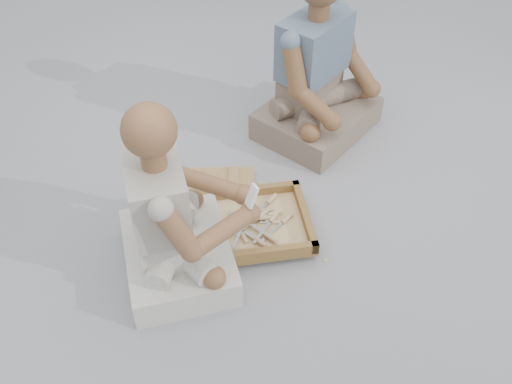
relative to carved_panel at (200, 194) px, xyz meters
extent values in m
plane|color=#96969B|center=(0.33, -0.44, -0.02)|extent=(60.00, 60.00, 0.00)
cube|color=brown|center=(0.00, 0.00, 0.00)|extent=(0.62, 0.47, 0.04)
cube|color=brown|center=(0.20, -0.30, 0.03)|extent=(0.57, 0.46, 0.02)
cube|color=brown|center=(0.21, -0.10, 0.06)|extent=(0.55, 0.06, 0.05)
cube|color=brown|center=(0.19, -0.50, 0.06)|extent=(0.55, 0.06, 0.05)
cube|color=brown|center=(0.46, -0.31, 0.06)|extent=(0.06, 0.44, 0.05)
cube|color=brown|center=(-0.06, -0.29, 0.06)|extent=(0.06, 0.44, 0.05)
cube|color=tan|center=(0.20, -0.30, 0.04)|extent=(0.50, 0.40, 0.01)
cube|color=silver|center=(0.22, -0.29, 0.06)|extent=(0.15, 0.04, 0.00)
cylinder|color=#A57F57|center=(0.32, -0.27, 0.06)|extent=(0.07, 0.03, 0.02)
cube|color=silver|center=(0.19, -0.29, 0.05)|extent=(0.15, 0.05, 0.00)
cylinder|color=#A57F57|center=(0.30, -0.31, 0.05)|extent=(0.07, 0.04, 0.02)
cube|color=silver|center=(0.18, -0.22, 0.05)|extent=(0.15, 0.03, 0.00)
cylinder|color=#A57F57|center=(0.29, -0.23, 0.05)|extent=(0.07, 0.03, 0.02)
cube|color=silver|center=(0.20, -0.33, 0.06)|extent=(0.10, 0.13, 0.00)
cylinder|color=#A57F57|center=(0.27, -0.42, 0.06)|extent=(0.06, 0.07, 0.02)
cube|color=silver|center=(0.13, -0.27, 0.05)|extent=(0.04, 0.15, 0.00)
cylinder|color=#A57F57|center=(0.15, -0.38, 0.05)|extent=(0.03, 0.07, 0.02)
cube|color=silver|center=(0.17, -0.27, 0.05)|extent=(0.15, 0.04, 0.00)
cylinder|color=#A57F57|center=(0.28, -0.28, 0.05)|extent=(0.07, 0.03, 0.02)
cube|color=silver|center=(0.25, -0.24, 0.06)|extent=(0.12, 0.11, 0.00)
cylinder|color=#A57F57|center=(0.33, -0.17, 0.06)|extent=(0.07, 0.06, 0.02)
cube|color=silver|center=(0.17, -0.33, 0.06)|extent=(0.13, 0.09, 0.00)
cylinder|color=#A57F57|center=(0.26, -0.27, 0.06)|extent=(0.07, 0.06, 0.02)
cube|color=silver|center=(0.28, -0.37, 0.05)|extent=(0.13, 0.10, 0.00)
cylinder|color=#A57F57|center=(0.37, -0.31, 0.05)|extent=(0.07, 0.06, 0.02)
cube|color=silver|center=(0.12, -0.38, 0.06)|extent=(0.08, 0.14, 0.00)
cylinder|color=#A57F57|center=(0.18, -0.28, 0.06)|extent=(0.05, 0.07, 0.02)
cube|color=silver|center=(0.24, -0.37, 0.06)|extent=(0.11, 0.12, 0.00)
cylinder|color=#A57F57|center=(0.31, -0.29, 0.06)|extent=(0.06, 0.07, 0.02)
cube|color=silver|center=(0.15, -0.34, 0.06)|extent=(0.10, 0.13, 0.00)
cylinder|color=#A57F57|center=(0.21, -0.43, 0.06)|extent=(0.06, 0.07, 0.02)
cube|color=tan|center=(0.48, -0.25, -0.02)|extent=(0.02, 0.02, 0.00)
cube|color=tan|center=(0.26, -0.24, -0.02)|extent=(0.02, 0.02, 0.00)
cube|color=tan|center=(-0.02, -0.40, -0.02)|extent=(0.02, 0.02, 0.00)
cube|color=tan|center=(0.50, -0.54, -0.02)|extent=(0.02, 0.02, 0.00)
cube|color=tan|center=(0.45, -0.24, -0.02)|extent=(0.02, 0.02, 0.00)
cube|color=tan|center=(-0.09, -0.26, -0.02)|extent=(0.02, 0.02, 0.00)
cube|color=tan|center=(0.47, 0.01, -0.02)|extent=(0.02, 0.02, 0.00)
cube|color=tan|center=(0.31, -0.17, -0.02)|extent=(0.02, 0.02, 0.00)
cube|color=tan|center=(0.24, -0.24, -0.02)|extent=(0.02, 0.02, 0.00)
cube|color=tan|center=(0.18, -0.27, -0.02)|extent=(0.02, 0.02, 0.00)
cube|color=tan|center=(0.32, 0.03, -0.02)|extent=(0.02, 0.02, 0.00)
cube|color=tan|center=(0.47, -0.15, -0.02)|extent=(0.02, 0.02, 0.00)
cube|color=tan|center=(-0.05, -0.01, -0.02)|extent=(0.02, 0.02, 0.00)
cube|color=beige|center=(-0.16, -0.43, 0.05)|extent=(0.47, 0.58, 0.15)
cube|color=beige|center=(-0.21, -0.43, 0.21)|extent=(0.21, 0.32, 0.17)
cube|color=#A59E92|center=(-0.20, -0.43, 0.45)|extent=(0.23, 0.36, 0.29)
sphere|color=brown|center=(-0.19, -0.43, 0.76)|extent=(0.20, 0.20, 0.20)
sphere|color=brown|center=(0.15, -0.36, 0.30)|extent=(0.09, 0.09, 0.09)
sphere|color=brown|center=(0.16, -0.47, 0.30)|extent=(0.09, 0.09, 0.09)
cube|color=#816C5D|center=(0.73, 0.41, 0.06)|extent=(0.79, 0.77, 0.16)
cube|color=#816C5D|center=(0.69, 0.46, 0.24)|extent=(0.40, 0.38, 0.19)
cube|color=slate|center=(0.70, 0.45, 0.50)|extent=(0.45, 0.42, 0.32)
sphere|color=brown|center=(1.02, 0.36, 0.25)|extent=(0.10, 0.10, 0.10)
sphere|color=brown|center=(0.72, 0.12, 0.25)|extent=(0.10, 0.10, 0.10)
cube|color=white|center=(0.17, -0.47, 0.40)|extent=(0.06, 0.05, 0.10)
cube|color=black|center=(0.17, -0.47, 0.41)|extent=(0.02, 0.03, 0.03)
camera|label=1|loc=(-0.17, -2.09, 1.99)|focal=40.00mm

